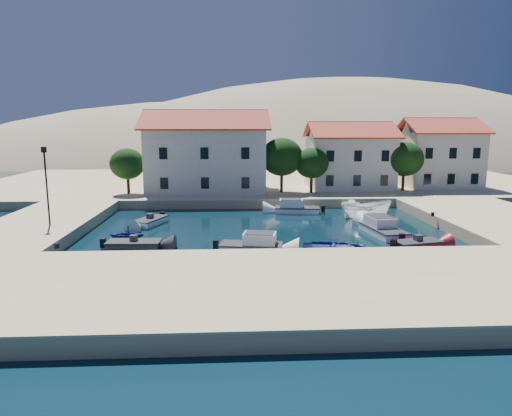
# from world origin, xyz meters

# --- Properties ---
(ground) EXTENTS (400.00, 400.00, 0.00)m
(ground) POSITION_xyz_m (0.00, 0.00, 0.00)
(ground) COLOR black
(ground) RESTS_ON ground
(quay_south) EXTENTS (52.00, 12.00, 1.00)m
(quay_south) POSITION_xyz_m (0.00, -6.00, 0.50)
(quay_south) COLOR #C9AD89
(quay_south) RESTS_ON ground
(quay_east) EXTENTS (11.00, 20.00, 1.00)m
(quay_east) POSITION_xyz_m (20.50, 10.00, 0.50)
(quay_east) COLOR #C9AD89
(quay_east) RESTS_ON ground
(quay_west) EXTENTS (8.00, 20.00, 1.00)m
(quay_west) POSITION_xyz_m (-19.00, 10.00, 0.50)
(quay_west) COLOR #C9AD89
(quay_west) RESTS_ON ground
(quay_north) EXTENTS (80.00, 36.00, 1.00)m
(quay_north) POSITION_xyz_m (2.00, 38.00, 0.50)
(quay_north) COLOR #C9AD89
(quay_north) RESTS_ON ground
(hills) EXTENTS (254.00, 176.00, 99.00)m
(hills) POSITION_xyz_m (20.64, 123.62, -23.40)
(hills) COLOR tan
(hills) RESTS_ON ground
(building_left) EXTENTS (14.70, 9.45, 9.70)m
(building_left) POSITION_xyz_m (-6.00, 28.00, 5.94)
(building_left) COLOR beige
(building_left) RESTS_ON quay_north
(building_mid) EXTENTS (10.50, 8.40, 8.30)m
(building_mid) POSITION_xyz_m (12.00, 29.00, 5.22)
(building_mid) COLOR beige
(building_mid) RESTS_ON quay_north
(building_right) EXTENTS (9.45, 8.40, 8.80)m
(building_right) POSITION_xyz_m (24.00, 30.00, 5.47)
(building_right) COLOR beige
(building_right) RESTS_ON quay_north
(trees) EXTENTS (37.30, 5.30, 6.45)m
(trees) POSITION_xyz_m (4.51, 25.46, 4.84)
(trees) COLOR #382314
(trees) RESTS_ON quay_north
(lamppost) EXTENTS (0.35, 0.25, 6.22)m
(lamppost) POSITION_xyz_m (-17.50, 8.00, 4.75)
(lamppost) COLOR black
(lamppost) RESTS_ON quay_west
(bollards) EXTENTS (29.36, 9.56, 0.30)m
(bollards) POSITION_xyz_m (2.80, 3.87, 1.15)
(bollards) COLOR black
(bollards) RESTS_ON ground
(motorboat_grey_sw) EXTENTS (3.89, 1.86, 1.25)m
(motorboat_grey_sw) POSITION_xyz_m (-10.04, 4.00, 0.29)
(motorboat_grey_sw) COLOR #303035
(motorboat_grey_sw) RESTS_ON ground
(cabin_cruiser_south) EXTENTS (4.61, 2.60, 1.60)m
(cabin_cruiser_south) POSITION_xyz_m (-1.59, 2.78, 0.48)
(cabin_cruiser_south) COLOR white
(cabin_cruiser_south) RESTS_ON ground
(rowboat_south) EXTENTS (5.58, 4.54, 1.01)m
(rowboat_south) POSITION_xyz_m (4.53, 2.36, 0.00)
(rowboat_south) COLOR navy
(rowboat_south) RESTS_ON ground
(motorboat_red_se) EXTENTS (3.68, 2.28, 1.25)m
(motorboat_red_se) POSITION_xyz_m (10.53, 2.97, 0.30)
(motorboat_red_se) COLOR maroon
(motorboat_red_se) RESTS_ON ground
(cabin_cruiser_east) EXTENTS (2.83, 5.50, 1.60)m
(cabin_cruiser_east) POSITION_xyz_m (9.48, 7.47, 0.48)
(cabin_cruiser_east) COLOR white
(cabin_cruiser_east) RESTS_ON ground
(boat_east) EXTENTS (4.96, 2.08, 1.88)m
(boat_east) POSITION_xyz_m (10.07, 14.41, 0.00)
(boat_east) COLOR white
(boat_east) RESTS_ON ground
(motorboat_white_ne) EXTENTS (2.30, 3.33, 1.25)m
(motorboat_white_ne) POSITION_xyz_m (10.75, 17.47, 0.30)
(motorboat_white_ne) COLOR white
(motorboat_white_ne) RESTS_ON ground
(rowboat_west) EXTENTS (2.93, 2.60, 1.42)m
(rowboat_west) POSITION_xyz_m (-11.10, 6.40, 0.00)
(rowboat_west) COLOR navy
(rowboat_west) RESTS_ON ground
(motorboat_white_west) EXTENTS (2.91, 4.14, 1.25)m
(motorboat_white_west) POSITION_xyz_m (-10.32, 12.26, 0.29)
(motorboat_white_west) COLOR white
(motorboat_white_west) RESTS_ON ground
(cabin_cruiser_north) EXTENTS (4.73, 2.47, 1.60)m
(cabin_cruiser_north) POSITION_xyz_m (3.75, 17.32, 0.48)
(cabin_cruiser_north) COLOR white
(cabin_cruiser_north) RESTS_ON ground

